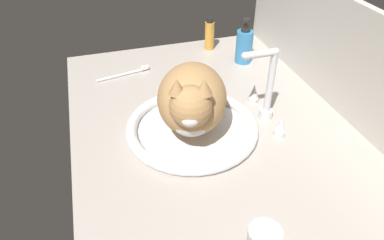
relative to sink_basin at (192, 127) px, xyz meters
The scene contains 9 objects.
countertop 6.90cm from the sink_basin, 71.68° to the left, with size 119.17×78.97×3.00cm, color #ADA399.
backsplash_wall 48.54cm from the sink_basin, 87.58° to the left, with size 119.17×2.40×35.36cm, color beige.
sink_basin is the anchor object (origin of this frame).
faucet 23.42cm from the sink_basin, 90.00° to the left, with size 20.73×11.70×22.76cm.
cat 10.74cm from the sink_basin, 18.75° to the right, with size 35.60×25.57×20.11cm.
soap_pump_bottle 46.85cm from the sink_basin, 138.62° to the left, with size 6.15×6.15×16.87cm.
amber_bottle 54.05cm from the sink_basin, 155.79° to the left, with size 3.75×3.75×12.97cm.
metal_jar 40.13cm from the sink_basin, ahead, with size 6.80×6.80×5.75cm.
toothbrush 39.90cm from the sink_basin, 159.49° to the right, with size 4.84×19.16×1.70cm.
Camera 1 is at (72.68, -28.48, 66.31)cm, focal length 32.82 mm.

